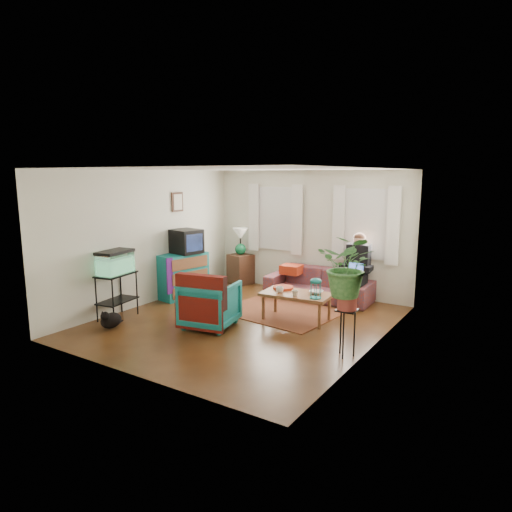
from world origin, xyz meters
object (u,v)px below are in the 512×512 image
Objects in this scene: coffee_table at (296,307)px; plant_stand at (346,333)px; side_table at (241,269)px; dresser at (182,275)px; sofa at (319,279)px; aquarium_stand at (117,296)px; armchair at (210,302)px.

plant_stand is at bearing -43.11° from coffee_table.
side_table is 1.66m from dresser.
aquarium_stand is (-2.46, -3.06, -0.02)m from sofa.
side_table is at bearing 170.48° from sofa.
armchair is (1.66, 0.54, 0.02)m from aquarium_stand.
aquarium_stand is at bearing -131.43° from sofa.
sofa is 2.12m from side_table.
plant_stand is at bearing -5.21° from dresser.
plant_stand is (2.39, 0.02, -0.08)m from armchair.
coffee_table is at bearing 8.56° from dresser.
plant_stand is at bearing -1.60° from aquarium_stand.
aquarium_stand is at bearing 6.35° from armchair.
dresser reaches higher than side_table.
dresser reaches higher than coffee_table.
armchair reaches higher than aquarium_stand.
sofa is at bearing 41.91° from aquarium_stand.
dresser is 0.86× the size of coffee_table.
sofa is at bearing 94.99° from coffee_table.
plant_stand is (4.05, 0.55, -0.06)m from aquarium_stand.
side_table is 2.92m from coffee_table.
sofa is 3.14× the size of plant_stand.
side_table reaches higher than plant_stand.
side_table is at bearing 139.04° from coffee_table.
dresser is 2.01m from armchair.
armchair reaches higher than plant_stand.
aquarium_stand is at bearing -154.46° from coffee_table.
side_table is 0.58× the size of coffee_table.
armchair is 1.24× the size of plant_stand.
sofa is 3.93m from aquarium_stand.
side_table is 4.61m from plant_stand.
sofa is at bearing 39.83° from dresser.
dresser reaches higher than plant_stand.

